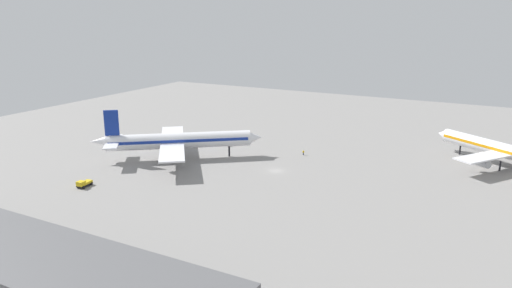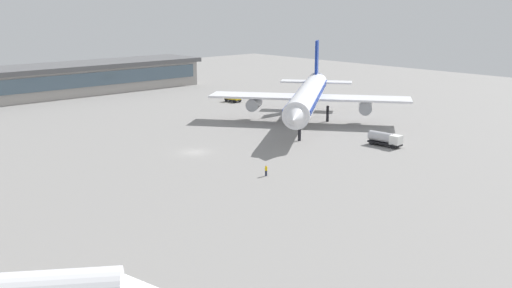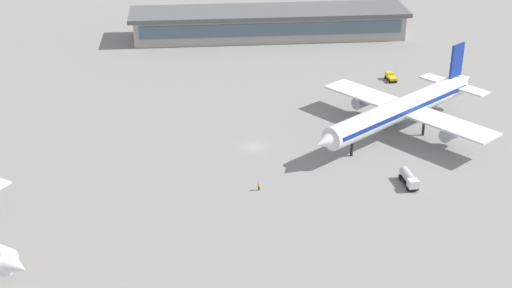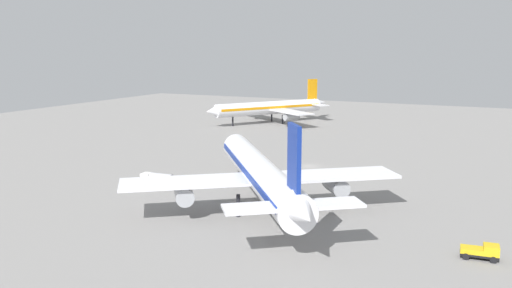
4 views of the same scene
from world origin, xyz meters
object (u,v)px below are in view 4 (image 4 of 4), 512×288
object	(u,v)px
airplane_at_gate	(260,173)
fuel_truck	(157,179)
airplane_taxiing	(270,108)
ground_crew_worker	(234,154)
pushback_tractor	(482,251)

from	to	relation	value
airplane_at_gate	fuel_truck	distance (m)	24.30
airplane_taxiing	airplane_at_gate	bearing A→B (deg)	57.49
fuel_truck	ground_crew_worker	distance (m)	29.13
airplane_taxiing	ground_crew_worker	bearing A→B (deg)	50.23
airplane_at_gate	fuel_truck	size ratio (longest dim) A/B	7.12
airplane_at_gate	airplane_taxiing	size ratio (longest dim) A/B	1.09
fuel_truck	ground_crew_worker	world-z (taller)	fuel_truck
pushback_tractor	fuel_truck	bearing A→B (deg)	163.29
airplane_at_gate	airplane_taxiing	xyz separation A→B (m)	(91.26, 39.49, -0.68)
airplane_at_gate	pushback_tractor	xyz separation A→B (m)	(-6.43, -33.02, -5.02)
airplane_taxiing	fuel_truck	world-z (taller)	airplane_taxiing
airplane_taxiing	pushback_tractor	distance (m)	121.74
airplane_at_gate	airplane_taxiing	distance (m)	99.44
airplane_taxiing	ground_crew_worker	world-z (taller)	airplane_taxiing
fuel_truck	pushback_tractor	bearing A→B (deg)	164.66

